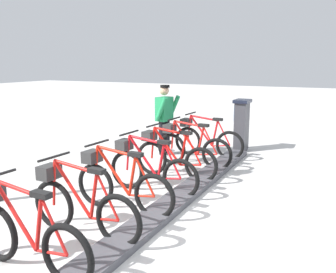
# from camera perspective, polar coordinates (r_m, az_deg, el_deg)

# --- Properties ---
(ground_plane) EXTENTS (60.00, 60.00, 0.00)m
(ground_plane) POSITION_cam_1_polar(r_m,az_deg,el_deg) (5.27, -3.01, -13.32)
(ground_plane) COLOR beige
(dock_rail_base) EXTENTS (0.44, 8.97, 0.10)m
(dock_rail_base) POSITION_cam_1_polar(r_m,az_deg,el_deg) (5.25, -3.01, -12.83)
(dock_rail_base) COLOR #47474C
(dock_rail_base) RESTS_ON ground
(payment_kiosk) EXTENTS (0.36, 0.52, 1.28)m
(payment_kiosk) POSITION_cam_1_polar(r_m,az_deg,el_deg) (9.53, 11.09, 1.86)
(payment_kiosk) COLOR #38383D
(payment_kiosk) RESTS_ON ground
(bike_docked_0) EXTENTS (1.72, 0.54, 1.02)m
(bike_docked_0) POSITION_cam_1_polar(r_m,az_deg,el_deg) (8.78, 5.69, -0.36)
(bike_docked_0) COLOR black
(bike_docked_0) RESTS_ON ground
(bike_docked_1) EXTENTS (1.72, 0.54, 1.02)m
(bike_docked_1) POSITION_cam_1_polar(r_m,az_deg,el_deg) (7.95, 3.41, -1.55)
(bike_docked_1) COLOR black
(bike_docked_1) RESTS_ON ground
(bike_docked_2) EXTENTS (1.72, 0.54, 1.02)m
(bike_docked_2) POSITION_cam_1_polar(r_m,az_deg,el_deg) (7.15, 0.61, -3.01)
(bike_docked_2) COLOR black
(bike_docked_2) RESTS_ON ground
(bike_docked_3) EXTENTS (1.72, 0.54, 1.02)m
(bike_docked_3) POSITION_cam_1_polar(r_m,az_deg,el_deg) (6.37, -2.90, -4.83)
(bike_docked_3) COLOR black
(bike_docked_3) RESTS_ON ground
(bike_docked_4) EXTENTS (1.72, 0.54, 1.02)m
(bike_docked_4) POSITION_cam_1_polar(r_m,az_deg,el_deg) (5.63, -7.39, -7.11)
(bike_docked_4) COLOR black
(bike_docked_4) RESTS_ON ground
(bike_docked_5) EXTENTS (1.72, 0.54, 1.02)m
(bike_docked_5) POSITION_cam_1_polar(r_m,az_deg,el_deg) (4.94, -13.26, -9.98)
(bike_docked_5) COLOR black
(bike_docked_5) RESTS_ON ground
(bike_docked_6) EXTENTS (1.72, 0.54, 1.02)m
(bike_docked_6) POSITION_cam_1_polar(r_m,az_deg,el_deg) (4.34, -21.03, -13.56)
(bike_docked_6) COLOR black
(bike_docked_6) RESTS_ON ground
(worker_near_rack) EXTENTS (0.52, 0.66, 1.66)m
(worker_near_rack) POSITION_cam_1_polar(r_m,az_deg,el_deg) (8.89, -0.52, 2.98)
(worker_near_rack) COLOR white
(worker_near_rack) RESTS_ON ground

